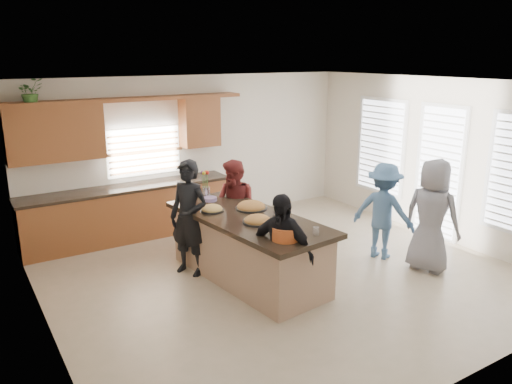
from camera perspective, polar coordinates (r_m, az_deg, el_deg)
floor at (r=7.55m, az=3.15°, el=-9.36°), size 6.50×6.50×0.00m
room_shell at (r=6.97m, az=3.38°, el=4.98°), size 6.52×6.02×2.81m
back_cabinetry at (r=8.97m, az=-14.76°, el=0.40°), size 4.08×0.66×2.46m
right_wall_glazing at (r=9.21m, az=20.43°, el=3.07°), size 0.06×4.00×2.25m
island at (r=7.24m, az=-0.88°, el=-6.55°), size 1.44×2.81×0.95m
platter_front at (r=6.80m, az=0.18°, el=-3.32°), size 0.41×0.41×0.17m
platter_mid at (r=7.40m, az=-0.55°, el=-1.74°), size 0.47×0.47×0.19m
platter_back at (r=7.32m, az=-5.06°, el=-1.99°), size 0.35×0.35×0.14m
salad_bowl at (r=6.18m, az=3.38°, el=-4.64°), size 0.35×0.35×0.17m
clear_cup at (r=6.39m, az=6.87°, el=-4.46°), size 0.08×0.08×0.10m
plate_stack at (r=7.84m, az=-5.27°, el=-0.80°), size 0.22×0.22×0.05m
flower_vase at (r=8.05m, az=-5.79°, el=0.99°), size 0.14×0.14×0.42m
potted_plant at (r=8.50m, az=-24.40°, el=10.37°), size 0.47×0.44×0.42m
woman_left_back at (r=7.35m, az=-7.68°, el=-2.97°), size 0.67×0.75×1.72m
woman_left_mid at (r=7.99m, az=-2.39°, el=-1.89°), size 0.81×0.91×1.56m
woman_left_front at (r=6.28m, az=2.81°, el=-6.98°), size 0.75×0.98×1.54m
woman_right_back at (r=8.14m, az=14.36°, el=-2.12°), size 0.94×1.15×1.55m
woman_right_front at (r=7.83m, az=19.45°, el=-2.57°), size 0.75×0.96×1.72m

